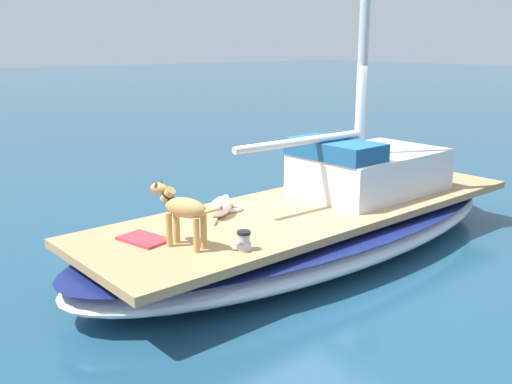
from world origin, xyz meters
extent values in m
plane|color=navy|center=(0.00, 0.00, 0.00)|extent=(120.00, 120.00, 0.00)
ellipsoid|color=white|center=(0.00, 0.00, 0.28)|extent=(2.80, 7.30, 0.56)
ellipsoid|color=navy|center=(0.00, 0.00, 0.46)|extent=(2.82, 7.34, 0.08)
cube|color=tan|center=(0.00, 0.00, 0.61)|extent=(2.33, 6.70, 0.10)
cylinder|color=silver|center=(-0.04, -0.20, 1.56)|extent=(0.10, 2.20, 0.10)
cube|color=silver|center=(-0.05, 1.20, 0.96)|extent=(1.49, 2.26, 0.60)
cube|color=navy|center=(-0.05, 0.43, 1.38)|extent=(1.36, 0.76, 0.24)
ellipsoid|color=silver|center=(-0.42, -1.25, 0.77)|extent=(0.60, 0.61, 0.22)
ellipsoid|color=silver|center=(-0.68, -0.98, 0.76)|extent=(0.23, 0.23, 0.13)
cone|color=#504E4A|center=(-0.71, -1.01, 0.82)|extent=(0.05, 0.05, 0.05)
cone|color=#504E4A|center=(-0.65, -0.95, 0.82)|extent=(0.05, 0.05, 0.05)
cylinder|color=silver|center=(-0.61, -1.14, 0.69)|extent=(0.17, 0.17, 0.06)
cylinder|color=silver|center=(-0.53, -1.05, 0.69)|extent=(0.17, 0.17, 0.06)
cylinder|color=silver|center=(-0.15, -1.53, 0.69)|extent=(0.15, 0.16, 0.04)
ellipsoid|color=tan|center=(0.35, -2.23, 1.11)|extent=(0.56, 0.39, 0.22)
cylinder|color=tan|center=(0.20, -2.36, 0.85)|extent=(0.07, 0.07, 0.38)
cylinder|color=tan|center=(0.15, -2.23, 0.85)|extent=(0.07, 0.07, 0.38)
cylinder|color=tan|center=(0.54, -2.22, 0.85)|extent=(0.07, 0.07, 0.38)
cylinder|color=tan|center=(0.49, -2.10, 0.85)|extent=(0.07, 0.07, 0.38)
cylinder|color=tan|center=(0.13, -2.31, 1.22)|extent=(0.21, 0.17, 0.19)
ellipsoid|color=tan|center=(0.02, -2.36, 1.27)|extent=(0.25, 0.20, 0.13)
cone|color=#45331C|center=(0.03, -2.40, 1.33)|extent=(0.05, 0.05, 0.06)
cone|color=#45331C|center=(0.00, -2.32, 1.33)|extent=(0.05, 0.05, 0.06)
torus|color=black|center=(0.13, -2.31, 1.22)|extent=(0.16, 0.17, 0.10)
cylinder|color=tan|center=(0.68, -2.10, 1.14)|extent=(0.22, 0.12, 0.12)
cylinder|color=#B7B7BC|center=(0.79, -1.79, 0.70)|extent=(0.16, 0.16, 0.08)
cylinder|color=#B7B7BC|center=(0.79, -1.79, 0.79)|extent=(0.13, 0.13, 0.10)
cylinder|color=black|center=(0.79, -1.79, 0.86)|extent=(0.15, 0.15, 0.03)
torus|color=beige|center=(-0.52, -1.02, 0.68)|extent=(0.32, 0.32, 0.04)
cube|color=#C6333D|center=(-0.14, -2.49, 0.68)|extent=(0.63, 0.48, 0.03)
camera|label=1|loc=(5.47, -5.31, 2.83)|focal=40.69mm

